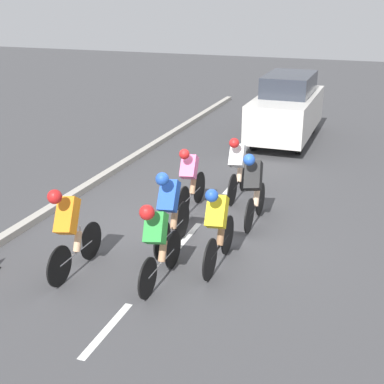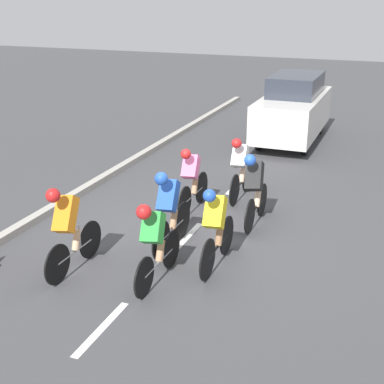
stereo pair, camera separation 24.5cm
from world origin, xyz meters
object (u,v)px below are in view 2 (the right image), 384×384
object	(u,v)px
cyclist_yellow	(216,226)
cyclist_orange	(68,226)
cyclist_black	(255,187)
cyclist_green	(154,240)
cyclist_blue	(169,208)
cyclist_white	(240,167)
cyclist_pink	(192,178)
support_car	(293,108)

from	to	relation	value
cyclist_yellow	cyclist_orange	xyz separation A→B (m)	(2.21, 1.03, 0.05)
cyclist_black	cyclist_green	size ratio (longest dim) A/B	0.97
cyclist_blue	cyclist_yellow	xyz separation A→B (m)	(-1.01, 0.35, -0.04)
cyclist_green	cyclist_white	distance (m)	4.13
cyclist_green	cyclist_orange	world-z (taller)	cyclist_orange
cyclist_green	cyclist_pink	size ratio (longest dim) A/B	1.00
cyclist_yellow	support_car	distance (m)	8.75
cyclist_white	cyclist_green	bearing A→B (deg)	87.62
support_car	cyclist_green	bearing A→B (deg)	88.55
support_car	cyclist_white	bearing A→B (deg)	89.25
cyclist_black	cyclist_green	xyz separation A→B (m)	(0.86, 2.83, -0.04)
cyclist_white	support_car	world-z (taller)	support_car
cyclist_blue	cyclist_white	bearing A→B (deg)	-98.66
cyclist_orange	cyclist_white	xyz separation A→B (m)	(-1.65, -4.30, -0.06)
cyclist_green	cyclist_pink	xyz separation A→B (m)	(0.57, -3.04, -0.03)
support_car	cyclist_pink	bearing A→B (deg)	82.96
cyclist_blue	cyclist_black	distance (m)	1.98
cyclist_yellow	cyclist_orange	size ratio (longest dim) A/B	1.03
cyclist_yellow	support_car	size ratio (longest dim) A/B	0.39
cyclist_yellow	cyclist_white	distance (m)	3.32
cyclist_blue	support_car	distance (m)	8.40
cyclist_black	cyclist_pink	distance (m)	1.45
cyclist_green	cyclist_blue	bearing A→B (deg)	-77.23
cyclist_yellow	cyclist_orange	world-z (taller)	cyclist_orange
cyclist_blue	cyclist_pink	size ratio (longest dim) A/B	0.99
cyclist_yellow	cyclist_white	world-z (taller)	cyclist_yellow
cyclist_blue	cyclist_orange	size ratio (longest dim) A/B	1.01
cyclist_yellow	cyclist_black	world-z (taller)	cyclist_black
cyclist_pink	support_car	distance (m)	6.61
cyclist_white	support_car	bearing A→B (deg)	-90.75
cyclist_orange	cyclist_pink	bearing A→B (deg)	-105.91
cyclist_blue	cyclist_green	xyz separation A→B (m)	(-0.27, 1.21, -0.04)
support_car	cyclist_orange	bearing A→B (deg)	79.98
cyclist_yellow	cyclist_white	size ratio (longest dim) A/B	1.00
cyclist_blue	cyclist_white	distance (m)	2.96
cyclist_blue	support_car	xyz separation A→B (m)	(-0.52, -8.38, 0.22)
cyclist_pink	cyclist_green	bearing A→B (deg)	100.56
cyclist_white	support_car	xyz separation A→B (m)	(-0.07, -5.46, 0.27)
cyclist_black	cyclist_pink	size ratio (longest dim) A/B	0.97
cyclist_blue	support_car	size ratio (longest dim) A/B	0.39
cyclist_blue	cyclist_pink	bearing A→B (deg)	-80.92
cyclist_yellow	cyclist_pink	xyz separation A→B (m)	(1.30, -2.18, -0.03)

